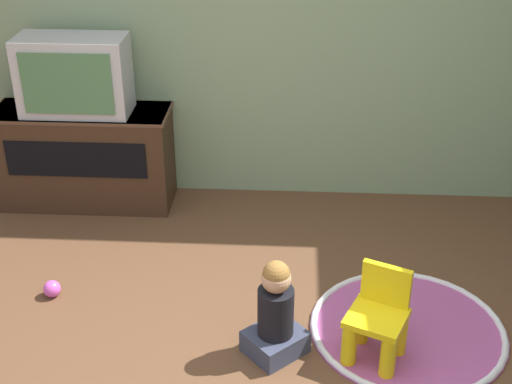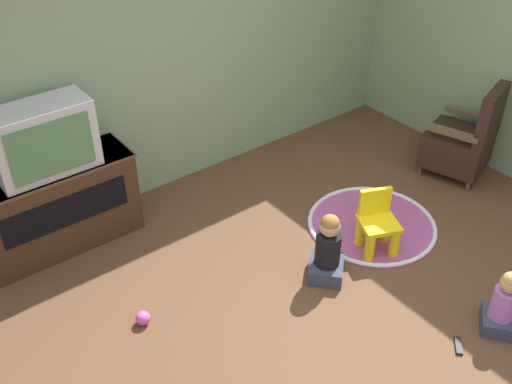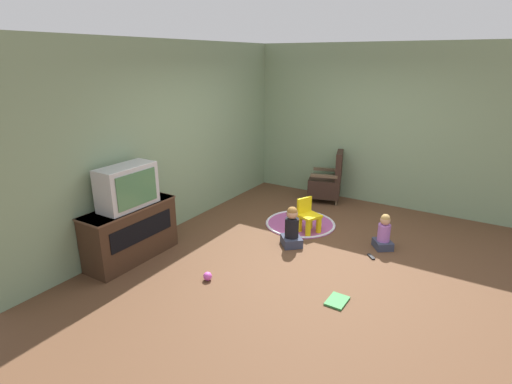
{
  "view_description": "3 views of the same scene",
  "coord_description": "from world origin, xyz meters",
  "px_view_note": "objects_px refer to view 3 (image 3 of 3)",
  "views": [
    {
      "loc": [
        0.09,
        -2.66,
        2.61
      ],
      "look_at": [
        -0.11,
        0.92,
        0.67
      ],
      "focal_mm": 50.0,
      "sensor_mm": 36.0,
      "label": 1
    },
    {
      "loc": [
        -2.49,
        -2.05,
        3.2
      ],
      "look_at": [
        -0.27,
        0.84,
        0.64
      ],
      "focal_mm": 42.0,
      "sensor_mm": 36.0,
      "label": 2
    },
    {
      "loc": [
        -4.58,
        -1.93,
        2.53
      ],
      "look_at": [
        -0.36,
        0.7,
        0.84
      ],
      "focal_mm": 28.0,
      "sensor_mm": 36.0,
      "label": 3
    }
  ],
  "objects_px": {
    "black_armchair": "(327,182)",
    "book": "(337,301)",
    "yellow_kid_chair": "(308,219)",
    "child_watching_center": "(384,234)",
    "toy_ball": "(208,276)",
    "remote_control": "(371,257)",
    "television": "(127,187)",
    "child_watching_left": "(292,229)",
    "tv_cabinet": "(131,232)"
  },
  "relations": [
    {
      "from": "black_armchair",
      "to": "book",
      "type": "bearing_deg",
      "value": 7.18
    },
    {
      "from": "yellow_kid_chair",
      "to": "child_watching_center",
      "type": "height_order",
      "value": "yellow_kid_chair"
    },
    {
      "from": "toy_ball",
      "to": "black_armchair",
      "type": "bearing_deg",
      "value": -2.22
    },
    {
      "from": "black_armchair",
      "to": "remote_control",
      "type": "height_order",
      "value": "black_armchair"
    },
    {
      "from": "television",
      "to": "child_watching_left",
      "type": "distance_m",
      "value": 2.27
    },
    {
      "from": "child_watching_center",
      "to": "television",
      "type": "bearing_deg",
      "value": 90.05
    },
    {
      "from": "yellow_kid_chair",
      "to": "child_watching_left",
      "type": "height_order",
      "value": "child_watching_left"
    },
    {
      "from": "toy_ball",
      "to": "remote_control",
      "type": "relative_size",
      "value": 0.75
    },
    {
      "from": "television",
      "to": "toy_ball",
      "type": "relative_size",
      "value": 7.13
    },
    {
      "from": "tv_cabinet",
      "to": "remote_control",
      "type": "relative_size",
      "value": 9.03
    },
    {
      "from": "tv_cabinet",
      "to": "television",
      "type": "xyz_separation_m",
      "value": [
        -0.0,
        -0.03,
        0.62
      ]
    },
    {
      "from": "child_watching_left",
      "to": "toy_ball",
      "type": "xyz_separation_m",
      "value": [
        -1.36,
        0.42,
        -0.2
      ]
    },
    {
      "from": "yellow_kid_chair",
      "to": "television",
      "type": "bearing_deg",
      "value": 164.98
    },
    {
      "from": "television",
      "to": "black_armchair",
      "type": "height_order",
      "value": "television"
    },
    {
      "from": "black_armchair",
      "to": "child_watching_center",
      "type": "bearing_deg",
      "value": 27.97
    },
    {
      "from": "toy_ball",
      "to": "child_watching_center",
      "type": "bearing_deg",
      "value": -38.28
    },
    {
      "from": "child_watching_center",
      "to": "toy_ball",
      "type": "bearing_deg",
      "value": 104.79
    },
    {
      "from": "child_watching_center",
      "to": "remote_control",
      "type": "height_order",
      "value": "child_watching_center"
    },
    {
      "from": "child_watching_left",
      "to": "child_watching_center",
      "type": "height_order",
      "value": "child_watching_left"
    },
    {
      "from": "black_armchair",
      "to": "child_watching_left",
      "type": "relative_size",
      "value": 1.62
    },
    {
      "from": "tv_cabinet",
      "to": "yellow_kid_chair",
      "type": "bearing_deg",
      "value": -39.24
    },
    {
      "from": "child_watching_center",
      "to": "tv_cabinet",
      "type": "bearing_deg",
      "value": 89.77
    },
    {
      "from": "yellow_kid_chair",
      "to": "tv_cabinet",
      "type": "bearing_deg",
      "value": 164.49
    },
    {
      "from": "television",
      "to": "black_armchair",
      "type": "bearing_deg",
      "value": -20.55
    },
    {
      "from": "television",
      "to": "toy_ball",
      "type": "height_order",
      "value": "television"
    },
    {
      "from": "child_watching_left",
      "to": "toy_ball",
      "type": "distance_m",
      "value": 1.44
    },
    {
      "from": "child_watching_left",
      "to": "remote_control",
      "type": "bearing_deg",
      "value": -119.97
    },
    {
      "from": "toy_ball",
      "to": "book",
      "type": "distance_m",
      "value": 1.53
    },
    {
      "from": "black_armchair",
      "to": "remote_control",
      "type": "relative_size",
      "value": 6.69
    },
    {
      "from": "child_watching_left",
      "to": "book",
      "type": "xyz_separation_m",
      "value": [
        -0.97,
        -1.06,
        -0.24
      ]
    },
    {
      "from": "yellow_kid_chair",
      "to": "toy_ball",
      "type": "distance_m",
      "value": 1.95
    },
    {
      "from": "book",
      "to": "tv_cabinet",
      "type": "bearing_deg",
      "value": -78.84
    },
    {
      "from": "book",
      "to": "remote_control",
      "type": "xyz_separation_m",
      "value": [
        1.21,
        -0.01,
        -0.0
      ]
    },
    {
      "from": "tv_cabinet",
      "to": "yellow_kid_chair",
      "type": "relative_size",
      "value": 2.42
    },
    {
      "from": "yellow_kid_chair",
      "to": "toy_ball",
      "type": "xyz_separation_m",
      "value": [
        -1.9,
        0.43,
        -0.17
      ]
    },
    {
      "from": "tv_cabinet",
      "to": "child_watching_center",
      "type": "bearing_deg",
      "value": -53.29
    },
    {
      "from": "book",
      "to": "child_watching_left",
      "type": "bearing_deg",
      "value": -131.5
    },
    {
      "from": "tv_cabinet",
      "to": "book",
      "type": "relative_size",
      "value": 4.49
    },
    {
      "from": "television",
      "to": "tv_cabinet",
      "type": "bearing_deg",
      "value": 90.0
    },
    {
      "from": "toy_ball",
      "to": "book",
      "type": "relative_size",
      "value": 0.37
    },
    {
      "from": "television",
      "to": "black_armchair",
      "type": "distance_m",
      "value": 3.72
    },
    {
      "from": "tv_cabinet",
      "to": "book",
      "type": "height_order",
      "value": "tv_cabinet"
    },
    {
      "from": "black_armchair",
      "to": "remote_control",
      "type": "distance_m",
      "value": 2.25
    },
    {
      "from": "black_armchair",
      "to": "book",
      "type": "height_order",
      "value": "black_armchair"
    },
    {
      "from": "television",
      "to": "book",
      "type": "bearing_deg",
      "value": -79.91
    },
    {
      "from": "television",
      "to": "black_armchair",
      "type": "relative_size",
      "value": 0.8
    },
    {
      "from": "tv_cabinet",
      "to": "book",
      "type": "bearing_deg",
      "value": -80.01
    },
    {
      "from": "remote_control",
      "to": "toy_ball",
      "type": "bearing_deg",
      "value": 94.21
    },
    {
      "from": "child_watching_center",
      "to": "toy_ball",
      "type": "xyz_separation_m",
      "value": [
        -1.95,
        1.54,
        -0.17
      ]
    },
    {
      "from": "black_armchair",
      "to": "child_watching_center",
      "type": "distance_m",
      "value": 1.99
    }
  ]
}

